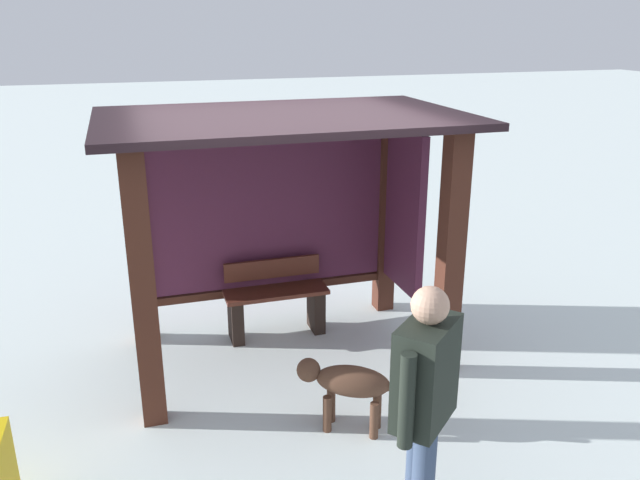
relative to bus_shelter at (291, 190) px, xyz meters
name	(u,v)px	position (x,y,z in m)	size (l,w,h in m)	color
ground_plane	(288,354)	(-0.12, -0.23, -1.60)	(60.00, 60.00, 0.00)	white
bus_shelter	(291,190)	(0.00, 0.00, 0.00)	(3.17, 2.03, 2.33)	#472318
bench_left_inside	(276,302)	(-0.12, 0.23, -1.24)	(1.05, 0.35, 0.78)	#56281B
person_walking	(425,395)	(0.11, -2.69, -0.60)	(0.54, 0.51, 1.69)	#212821
dog	(347,384)	(0.03, -1.53, -1.19)	(0.81, 0.53, 0.58)	#543526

